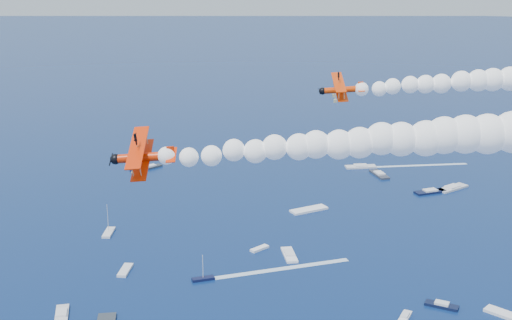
# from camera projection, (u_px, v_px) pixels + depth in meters

# --- Properties ---
(biplane_lead) EXTENTS (9.05, 10.47, 6.98)m
(biplane_lead) POSITION_uv_depth(u_px,v_px,m) (342.00, 90.00, 108.23)
(biplane_lead) COLOR #E43704
(biplane_trail) EXTENTS (10.46, 12.26, 8.73)m
(biplane_trail) POSITION_uv_depth(u_px,v_px,m) (144.00, 157.00, 83.46)
(biplane_trail) COLOR red
(smoke_trail_trail) EXTENTS (61.98, 35.43, 10.62)m
(smoke_trail_trail) POSITION_uv_depth(u_px,v_px,m) (393.00, 139.00, 82.59)
(smoke_trail_trail) COLOR white
(spectator_boats) EXTENTS (221.45, 164.73, 0.70)m
(spectator_boats) POSITION_uv_depth(u_px,v_px,m) (391.00, 246.00, 196.75)
(spectator_boats) COLOR silver
(spectator_boats) RESTS_ON ground
(boat_wakes) EXTENTS (216.68, 198.09, 0.04)m
(boat_wakes) POSITION_uv_depth(u_px,v_px,m) (429.00, 248.00, 196.13)
(boat_wakes) COLOR white
(boat_wakes) RESTS_ON ground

